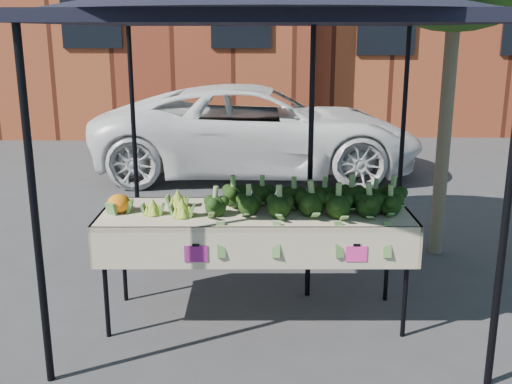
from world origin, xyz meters
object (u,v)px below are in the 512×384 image
(table, at_px, (256,265))
(vehicle, at_px, (258,9))
(canopy, at_px, (268,140))
(street_tree, at_px, (450,61))

(table, height_order, vehicle, vehicle)
(canopy, xyz_separation_m, vehicle, (-0.14, 4.58, 1.19))
(canopy, xyz_separation_m, street_tree, (1.76, 1.00, 0.60))
(vehicle, relative_size, street_tree, 1.30)
(table, distance_m, vehicle, 5.51)
(canopy, bearing_deg, vehicle, 91.81)
(canopy, relative_size, street_tree, 0.80)
(vehicle, distance_m, street_tree, 4.10)
(street_tree, bearing_deg, vehicle, 118.04)
(table, relative_size, street_tree, 0.61)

